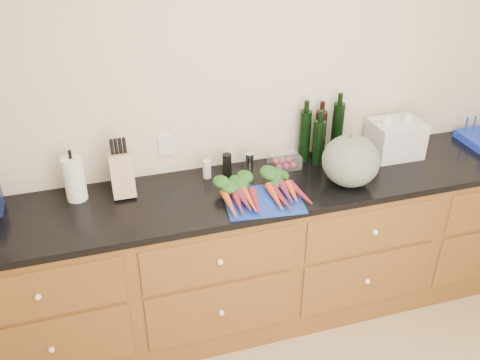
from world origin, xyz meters
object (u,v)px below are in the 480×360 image
object	(u,v)px
carrots	(260,191)
paper_towel	(74,179)
knife_block	(122,174)
squash	(351,161)
cutting_board	(263,201)
tomato_box	(285,161)

from	to	relation	value
carrots	paper_towel	xyz separation A→B (m)	(-0.95, 0.27, 0.09)
paper_towel	knife_block	distance (m)	0.25
squash	carrots	bearing A→B (deg)	179.18
cutting_board	carrots	xyz separation A→B (m)	(0.00, 0.05, 0.03)
carrots	knife_block	world-z (taller)	knife_block
squash	paper_towel	size ratio (longest dim) A/B	1.30
squash	knife_block	bearing A→B (deg)	168.21
tomato_box	carrots	bearing A→B (deg)	-131.50
cutting_board	tomato_box	distance (m)	0.41
carrots	tomato_box	bearing A→B (deg)	48.50
cutting_board	knife_block	bearing A→B (deg)	156.89
cutting_board	paper_towel	distance (m)	1.01
carrots	squash	distance (m)	0.54
cutting_board	squash	distance (m)	0.54
paper_towel	knife_block	size ratio (longest dim) A/B	1.03
squash	tomato_box	size ratio (longest dim) A/B	1.90
cutting_board	paper_towel	world-z (taller)	paper_towel
carrots	squash	size ratio (longest dim) A/B	1.41
paper_towel	knife_block	bearing A→B (deg)	-4.63
carrots	cutting_board	bearing A→B (deg)	-90.00
squash	knife_block	world-z (taller)	squash
knife_block	tomato_box	xyz separation A→B (m)	(0.95, 0.03, -0.08)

